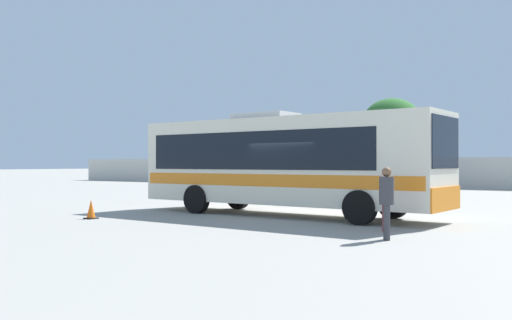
# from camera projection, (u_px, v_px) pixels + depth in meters

# --- Properties ---
(ground_plane) EXTENTS (300.00, 300.00, 0.00)m
(ground_plane) POSITION_uv_depth(u_px,v_px,m) (394.00, 201.00, 27.67)
(ground_plane) COLOR gray
(perimeter_wall) EXTENTS (80.00, 0.30, 2.28)m
(perimeter_wall) POSITION_uv_depth(u_px,v_px,m) (466.00, 173.00, 40.80)
(perimeter_wall) COLOR beige
(perimeter_wall) RESTS_ON ground_plane
(coach_bus_cream_orange) EXTENTS (11.43, 3.35, 3.63)m
(coach_bus_cream_orange) POSITION_uv_depth(u_px,v_px,m) (282.00, 160.00, 19.87)
(coach_bus_cream_orange) COLOR silver
(coach_bus_cream_orange) RESTS_ON ground_plane
(attendant_by_bus_door) EXTENTS (0.45, 0.45, 1.62)m
(attendant_by_bus_door) POSITION_uv_depth(u_px,v_px,m) (385.00, 197.00, 15.10)
(attendant_by_bus_door) COLOR #99383D
(attendant_by_bus_door) RESTS_ON ground_plane
(passenger_waiting_on_apron) EXTENTS (0.45, 0.45, 1.74)m
(passenger_waiting_on_apron) POSITION_uv_depth(u_px,v_px,m) (387.00, 199.00, 13.47)
(passenger_waiting_on_apron) COLOR #38383D
(passenger_waiting_on_apron) RESTS_ON ground_plane
(parked_car_leftmost_black) EXTENTS (4.64, 2.15, 1.49)m
(parked_car_leftmost_black) POSITION_uv_depth(u_px,v_px,m) (331.00, 177.00, 42.86)
(parked_car_leftmost_black) COLOR black
(parked_car_leftmost_black) RESTS_ON ground_plane
(parked_car_second_dark_blue) EXTENTS (4.50, 2.29, 1.48)m
(parked_car_second_dark_blue) POSITION_uv_depth(u_px,v_px,m) (406.00, 178.00, 39.34)
(parked_car_second_dark_blue) COLOR navy
(parked_car_second_dark_blue) RESTS_ON ground_plane
(roadside_tree_left) EXTENTS (5.81, 5.81, 6.74)m
(roadside_tree_left) POSITION_uv_depth(u_px,v_px,m) (283.00, 139.00, 56.35)
(roadside_tree_left) COLOR brown
(roadside_tree_left) RESTS_ON ground_plane
(roadside_tree_midleft) EXTENTS (5.29, 5.29, 7.65)m
(roadside_tree_midleft) POSITION_uv_depth(u_px,v_px,m) (392.00, 124.00, 50.34)
(roadside_tree_midleft) COLOR brown
(roadside_tree_midleft) RESTS_ON ground_plane
(traffic_cone_on_apron) EXTENTS (0.36, 0.36, 0.64)m
(traffic_cone_on_apron) POSITION_uv_depth(u_px,v_px,m) (91.00, 210.00, 18.59)
(traffic_cone_on_apron) COLOR black
(traffic_cone_on_apron) RESTS_ON ground_plane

